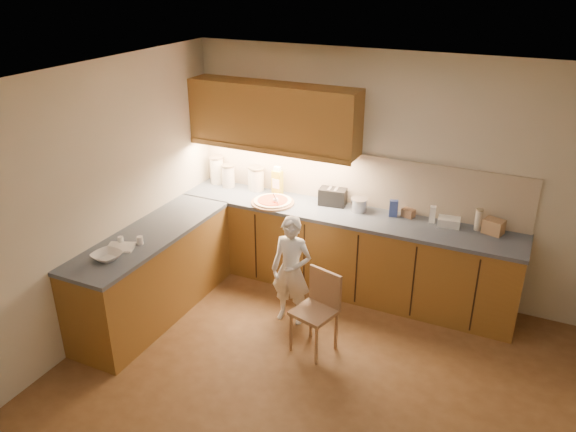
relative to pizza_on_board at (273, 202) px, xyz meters
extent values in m
plane|color=brown|center=(1.17, -1.59, -0.94)|extent=(4.50, 4.50, 0.00)
cube|color=beige|center=(1.17, 0.41, 0.36)|extent=(4.50, 0.04, 2.60)
cube|color=beige|center=(-1.08, -1.59, 0.36)|extent=(0.04, 4.00, 2.60)
cube|color=white|center=(1.17, -1.59, 1.66)|extent=(4.50, 4.00, 0.04)
cube|color=olive|center=(0.80, 0.11, -0.50)|extent=(3.75, 0.60, 0.88)
cube|color=olive|center=(-0.78, -1.19, -0.50)|extent=(0.60, 2.00, 0.88)
cube|color=#444F61|center=(0.80, 0.11, -0.04)|extent=(3.77, 0.62, 0.04)
cube|color=#444F61|center=(-0.78, -1.19, -0.04)|extent=(0.62, 2.02, 0.04)
cube|color=black|center=(-0.73, -0.20, -0.50)|extent=(0.02, 0.01, 0.80)
cube|color=black|center=(-0.13, -0.20, -0.50)|extent=(0.02, 0.01, 0.80)
cube|color=black|center=(0.47, -0.20, -0.50)|extent=(0.02, 0.01, 0.80)
cube|color=black|center=(1.07, -0.20, -0.50)|extent=(0.02, 0.01, 0.80)
cube|color=black|center=(1.67, -0.20, -0.50)|extent=(0.02, 0.01, 0.80)
cube|color=black|center=(2.27, -0.20, -0.50)|extent=(0.02, 0.01, 0.80)
cube|color=#BEAE93|center=(0.80, 0.39, 0.27)|extent=(3.75, 0.02, 0.58)
cube|color=olive|center=(-0.10, 0.23, 0.91)|extent=(1.95, 0.35, 0.70)
cube|color=olive|center=(-0.10, 0.06, 0.56)|extent=(1.95, 0.02, 0.06)
cylinder|color=tan|center=(0.00, 0.00, -0.01)|extent=(0.48, 0.48, 0.02)
cylinder|color=beige|center=(0.00, 0.00, 0.01)|extent=(0.42, 0.42, 0.02)
cylinder|color=red|center=(0.00, 0.00, 0.02)|extent=(0.34, 0.34, 0.01)
sphere|color=white|center=(0.06, -0.04, 0.04)|extent=(0.06, 0.06, 0.06)
cylinder|color=white|center=(0.09, -0.09, 0.07)|extent=(0.05, 0.11, 0.19)
imported|color=white|center=(0.57, -0.72, -0.37)|extent=(0.43, 0.29, 1.15)
cylinder|color=#A67F58|center=(0.78, -1.19, -0.74)|extent=(0.03, 0.03, 0.40)
cylinder|color=#A67F58|center=(1.07, -1.27, -0.74)|extent=(0.03, 0.03, 0.40)
cylinder|color=#A67F58|center=(0.86, -0.90, -0.74)|extent=(0.03, 0.03, 0.40)
cylinder|color=#A67F58|center=(1.15, -0.98, -0.74)|extent=(0.03, 0.03, 0.40)
cube|color=#A67F58|center=(0.97, -1.08, -0.52)|extent=(0.44, 0.44, 0.04)
cube|color=#A67F58|center=(1.01, -0.93, -0.33)|extent=(0.35, 0.12, 0.36)
imported|color=silver|center=(-0.78, -1.79, 0.01)|extent=(0.28, 0.28, 0.06)
cylinder|color=white|center=(-0.90, 0.29, 0.13)|extent=(0.16, 0.16, 0.31)
cylinder|color=tan|center=(-0.90, 0.29, 0.30)|extent=(0.17, 0.17, 0.02)
cylinder|color=silver|center=(-0.71, 0.24, 0.11)|extent=(0.15, 0.15, 0.25)
cylinder|color=gray|center=(-0.71, 0.24, 0.24)|extent=(0.16, 0.16, 0.02)
cylinder|color=silver|center=(-0.39, 0.29, 0.11)|extent=(0.14, 0.14, 0.26)
cylinder|color=gray|center=(-0.39, 0.29, 0.25)|extent=(0.15, 0.15, 0.02)
cylinder|color=white|center=(-0.35, 0.29, 0.11)|extent=(0.16, 0.16, 0.25)
cylinder|color=tan|center=(-0.35, 0.29, 0.24)|extent=(0.17, 0.17, 0.02)
cube|color=#AFA423|center=(-0.07, 0.27, 0.12)|extent=(0.12, 0.09, 0.29)
cube|color=silver|center=(-0.07, 0.27, 0.29)|extent=(0.08, 0.06, 0.05)
cube|color=black|center=(0.61, 0.25, 0.07)|extent=(0.31, 0.20, 0.19)
cube|color=#B8B8BD|center=(0.58, 0.25, 0.17)|extent=(0.05, 0.13, 0.00)
cube|color=#B8B8BD|center=(0.65, 0.26, 0.17)|extent=(0.05, 0.13, 0.00)
cylinder|color=#B1B1B6|center=(0.93, 0.22, 0.04)|extent=(0.17, 0.17, 0.13)
cylinder|color=#B1B1B6|center=(0.93, 0.22, 0.11)|extent=(0.19, 0.19, 0.01)
cube|color=#344B9E|center=(1.30, 0.24, 0.07)|extent=(0.10, 0.08, 0.18)
cube|color=#9F7655|center=(1.45, 0.29, 0.02)|extent=(0.15, 0.12, 0.09)
cube|color=white|center=(1.71, 0.26, 0.07)|extent=(0.07, 0.07, 0.18)
cube|color=white|center=(1.88, 0.25, 0.02)|extent=(0.23, 0.18, 0.09)
cylinder|color=silver|center=(2.16, 0.27, 0.09)|extent=(0.07, 0.07, 0.21)
cylinder|color=tan|center=(2.16, 0.27, 0.20)|extent=(0.07, 0.07, 0.01)
cube|color=tan|center=(2.31, 0.26, 0.05)|extent=(0.22, 0.19, 0.15)
cube|color=silver|center=(-0.81, -1.57, -0.01)|extent=(0.31, 0.28, 0.02)
cylinder|color=white|center=(-0.87, -1.49, 0.01)|extent=(0.07, 0.07, 0.07)
cylinder|color=white|center=(-0.70, -1.43, 0.02)|extent=(0.07, 0.07, 0.08)
camera|label=1|loc=(2.61, -5.13, 2.43)|focal=35.00mm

